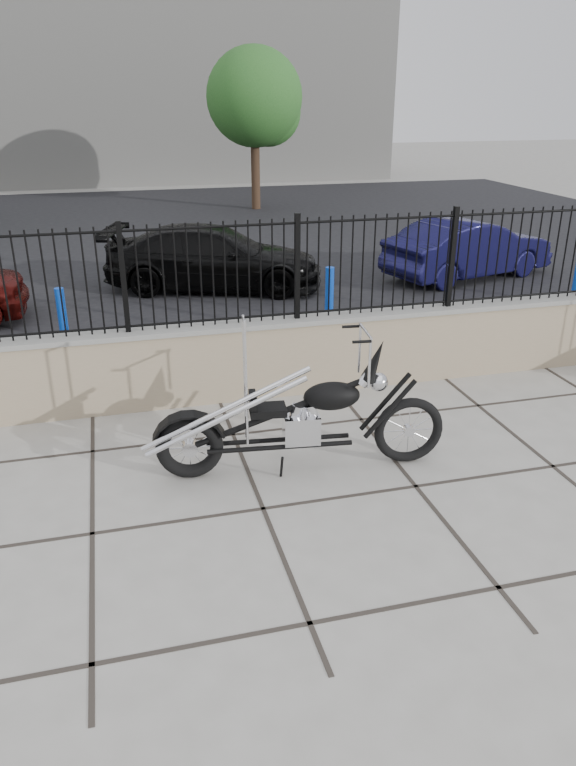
# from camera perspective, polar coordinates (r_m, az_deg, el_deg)

# --- Properties ---
(ground_plane) EXTENTS (90.00, 90.00, 0.00)m
(ground_plane) POSITION_cam_1_polar(r_m,az_deg,el_deg) (6.29, -2.08, -10.47)
(ground_plane) COLOR #99968E
(ground_plane) RESTS_ON ground
(parking_lot) EXTENTS (30.00, 30.00, 0.00)m
(parking_lot) POSITION_cam_1_polar(r_m,az_deg,el_deg) (18.00, -11.10, 11.56)
(parking_lot) COLOR black
(parking_lot) RESTS_ON ground
(retaining_wall) EXTENTS (14.00, 0.36, 0.96)m
(retaining_wall) POSITION_cam_1_polar(r_m,az_deg,el_deg) (8.27, -5.97, 1.72)
(retaining_wall) COLOR gray
(retaining_wall) RESTS_ON ground_plane
(iron_fence) EXTENTS (14.00, 0.08, 1.20)m
(iron_fence) POSITION_cam_1_polar(r_m,az_deg,el_deg) (7.94, -6.29, 9.00)
(iron_fence) COLOR black
(iron_fence) RESTS_ON retaining_wall
(background_building) EXTENTS (22.00, 6.00, 8.00)m
(background_building) POSITION_cam_1_polar(r_m,az_deg,el_deg) (31.65, -13.84, 23.48)
(background_building) COLOR beige
(background_building) RESTS_ON ground_plane
(chopper_motorcycle) EXTENTS (2.76, 0.80, 1.64)m
(chopper_motorcycle) POSITION_cam_1_polar(r_m,az_deg,el_deg) (6.51, 0.67, -1.00)
(chopper_motorcycle) COLOR black
(chopper_motorcycle) RESTS_ON ground_plane
(car_black) EXTENTS (4.38, 2.79, 1.18)m
(car_black) POSITION_cam_1_polar(r_m,az_deg,el_deg) (13.20, -6.20, 10.36)
(car_black) COLOR black
(car_black) RESTS_ON parking_lot
(car_blue) EXTENTS (3.78, 2.17, 1.18)m
(car_blue) POSITION_cam_1_polar(r_m,az_deg,el_deg) (14.41, 14.84, 10.81)
(car_blue) COLOR #100F39
(car_blue) RESTS_ON parking_lot
(bollard_a) EXTENTS (0.13, 0.13, 1.04)m
(bollard_a) POSITION_cam_1_polar(r_m,az_deg,el_deg) (9.95, -18.25, 4.64)
(bollard_a) COLOR #0A53A3
(bollard_a) RESTS_ON ground_plane
(bollard_b) EXTENTS (0.15, 0.15, 1.09)m
(bollard_b) POSITION_cam_1_polar(r_m,az_deg,el_deg) (10.42, 3.46, 6.73)
(bollard_b) COLOR blue
(bollard_b) RESTS_ON ground_plane
(tree_right) EXTENTS (2.94, 2.94, 4.96)m
(tree_right) POSITION_cam_1_polar(r_m,az_deg,el_deg) (22.57, -2.85, 23.10)
(tree_right) COLOR #382619
(tree_right) RESTS_ON ground_plane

